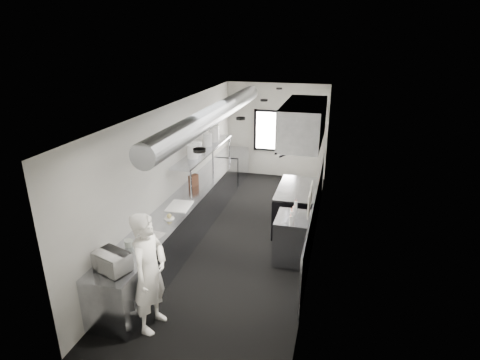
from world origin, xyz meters
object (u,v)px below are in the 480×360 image
Objects in this scene: microwave at (112,261)px; deli_tub_b at (129,243)px; line_cook at (149,273)px; plate_stack_a at (193,151)px; pass_shelf at (205,151)px; bottle_station at (293,238)px; squeeze_bottle_d at (294,211)px; cutting_board at (179,206)px; far_work_table at (232,166)px; plate_stack_c at (208,140)px; exhaust_hood at (303,123)px; small_plate at (169,219)px; prep_counter at (184,220)px; deli_tub_a at (128,242)px; squeeze_bottle_c at (292,213)px; knife_block at (194,180)px; plate_stack_d at (214,133)px; squeeze_bottle_b at (292,216)px; range at (296,207)px; squeeze_bottle_a at (291,220)px; plate_stack_b at (197,148)px; squeeze_bottle_e at (296,206)px.

deli_tub_b is (-0.12, 0.68, -0.09)m from microwave.
line_cook is 3.52m from plate_stack_a.
line_cook is 13.34× the size of deli_tub_b.
pass_shelf is 3.09m from bottle_station.
cutting_board is at bearing -174.94° from squeeze_bottle_d.
far_work_table is 2.27m from plate_stack_c.
exhaust_hood reaches higher than small_plate.
deli_tub_a is at bearing -94.89° from prep_counter.
squeeze_bottle_c is at bearing -89.58° from exhaust_hood.
microwave reaches higher than small_plate.
plate_stack_a is (0.03, -0.05, 0.69)m from knife_block.
squeeze_bottle_c is at bearing -60.01° from far_work_table.
pass_shelf is 1.90m from cutting_board.
plate_stack_d reaches higher than squeeze_bottle_b.
plate_stack_d reaches higher than plate_stack_a.
squeeze_bottle_b is at bearing -48.49° from plate_stack_d.
far_work_table is at bearing 10.15° from line_cook.
squeeze_bottle_d is at bearing -88.24° from exhaust_hood.
exhaust_hood is at bearing 78.25° from microwave.
deli_tub_b is at bearing -127.19° from exhaust_hood.
deli_tub_b is 1.10m from small_plate.
bottle_station is 3.52× the size of knife_block.
line_cook is 11.37× the size of squeeze_bottle_c.
knife_block is 0.87× the size of plate_stack_a.
plate_stack_c reaches higher than range.
plate_stack_c reaches higher than line_cook.
far_work_table is at bearing 87.54° from plate_stack_d.
bottle_station is 0.62m from squeeze_bottle_a.
cutting_board is (0.04, -0.29, 0.46)m from prep_counter.
prep_counter is 43.49× the size of deli_tub_b.
pass_shelf is 0.72m from plate_stack_a.
prep_counter is 21.17× the size of plate_stack_b.
deli_tub_a is at bearing -97.27° from cutting_board.
squeeze_bottle_e is (2.29, 0.13, 0.54)m from prep_counter.
range is 5.19× the size of plate_stack_c.
exhaust_hood is 8.61× the size of knife_block.
microwave is (-2.20, -3.81, 0.57)m from range.
squeeze_bottle_a is (1.73, 2.05, 0.06)m from line_cook.
plate_stack_c is 0.45m from plate_stack_d.
deli_tub_b is 3.18m from squeeze_bottle_e.
plate_stack_c reaches higher than bottle_station.
small_plate is at bearing -85.44° from plate_stack_b.
cutting_board is (-2.20, -1.49, -1.48)m from exhaust_hood.
knife_block is at bearing -91.03° from plate_stack_c.
exhaust_hood reaches higher than squeeze_bottle_d.
plate_stack_d is 2.03× the size of squeeze_bottle_b.
range is 9.88× the size of squeeze_bottle_c.
squeeze_bottle_d is at bearing -2.06° from knife_block.
prep_counter is 2.00m from deli_tub_b.
squeeze_bottle_e is (0.00, 0.22, 0.01)m from squeeze_bottle_d.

